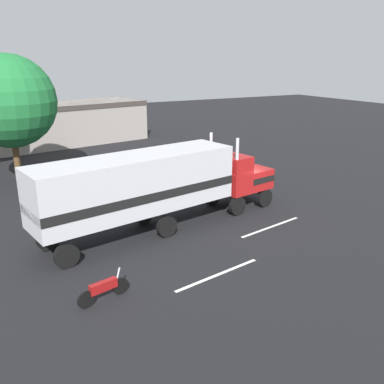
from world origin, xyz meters
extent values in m
plane|color=black|center=(0.00, 0.00, 0.00)|extent=(120.00, 120.00, 0.00)
cube|color=silver|center=(-0.25, -3.50, 0.01)|extent=(4.36, 0.91, 0.01)
cube|color=silver|center=(-5.49, -6.50, 0.01)|extent=(4.37, 0.85, 0.01)
cube|color=#B21919|center=(1.00, 0.31, 1.70)|extent=(2.19, 2.77, 1.20)
cube|color=#B21919|center=(-0.58, 0.05, 2.20)|extent=(1.80, 2.70, 2.20)
cube|color=silver|center=(1.93, 0.47, 1.70)|extent=(0.43, 2.08, 1.08)
cube|color=black|center=(1.00, 0.31, 1.76)|extent=(2.20, 2.80, 0.36)
cylinder|color=silver|center=(-1.30, 1.04, 2.80)|extent=(0.18, 0.18, 3.40)
cylinder|color=silver|center=(-0.94, -1.13, 2.80)|extent=(0.18, 0.18, 3.40)
cube|color=silver|center=(-6.84, -1.01, 2.75)|extent=(10.79, 4.32, 2.80)
cube|color=black|center=(-6.84, -1.01, 2.33)|extent=(10.79, 4.36, 0.44)
cylinder|color=silver|center=(-0.38, 1.40, 0.95)|extent=(1.39, 0.85, 0.64)
cylinder|color=black|center=(1.11, 1.45, 0.55)|extent=(1.13, 0.48, 1.10)
cylinder|color=black|center=(1.48, -0.72, 0.55)|extent=(1.13, 0.48, 1.10)
cylinder|color=black|center=(-1.16, 1.06, 0.55)|extent=(1.13, 0.48, 1.10)
cylinder|color=black|center=(-0.79, -1.10, 0.55)|extent=(1.13, 0.48, 1.10)
cylinder|color=black|center=(-6.04, 0.24, 0.55)|extent=(1.13, 0.48, 1.10)
cylinder|color=black|center=(-5.67, -1.93, 0.55)|extent=(1.13, 0.48, 1.10)
cylinder|color=black|center=(-11.21, -0.64, 0.55)|extent=(1.13, 0.48, 1.10)
cylinder|color=black|center=(-10.85, -2.81, 0.55)|extent=(1.13, 0.48, 1.10)
cylinder|color=#2D3347|center=(-2.84, 2.46, 0.41)|extent=(0.18, 0.18, 0.82)
cylinder|color=#2D3347|center=(-2.98, 2.42, 0.41)|extent=(0.18, 0.18, 0.82)
cylinder|color=#333338|center=(-2.91, 2.44, 1.11)|extent=(0.34, 0.34, 0.58)
sphere|color=tan|center=(-2.91, 2.44, 1.51)|extent=(0.23, 0.23, 0.23)
cube|color=black|center=(-2.97, 2.63, 1.14)|extent=(0.30, 0.23, 0.36)
cube|color=#234C8C|center=(-5.26, 8.57, 0.67)|extent=(4.72, 2.92, 0.70)
cube|color=#1E232D|center=(-5.45, 8.52, 1.29)|extent=(2.47, 2.16, 0.55)
cylinder|color=black|center=(-4.03, 9.73, 0.32)|extent=(0.68, 0.39, 0.64)
cylinder|color=black|center=(-3.60, 8.23, 0.32)|extent=(0.68, 0.39, 0.64)
cylinder|color=black|center=(-6.92, 8.92, 0.32)|extent=(0.68, 0.39, 0.64)
cylinder|color=black|center=(-6.49, 7.41, 0.32)|extent=(0.68, 0.39, 0.64)
cylinder|color=black|center=(-9.54, -5.92, 0.33)|extent=(0.67, 0.24, 0.66)
cylinder|color=black|center=(-10.95, -6.24, 0.33)|extent=(0.67, 0.24, 0.66)
cube|color=maroon|center=(-10.25, -6.08, 0.61)|extent=(1.13, 0.47, 0.36)
cylinder|color=silver|center=(-9.64, -5.94, 0.78)|extent=(0.29, 0.13, 0.69)
cylinder|color=brown|center=(-10.96, 11.46, 1.83)|extent=(0.44, 0.44, 3.65)
sphere|color=#207336|center=(-10.96, 11.46, 5.85)|extent=(6.28, 6.28, 6.28)
cube|color=#9E938C|center=(-6.21, 24.87, 2.10)|extent=(20.60, 9.23, 4.21)
cube|color=#3F3833|center=(-6.21, 24.87, 3.96)|extent=(20.71, 9.35, 0.50)
camera|label=1|loc=(-13.90, -19.54, 8.65)|focal=38.92mm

